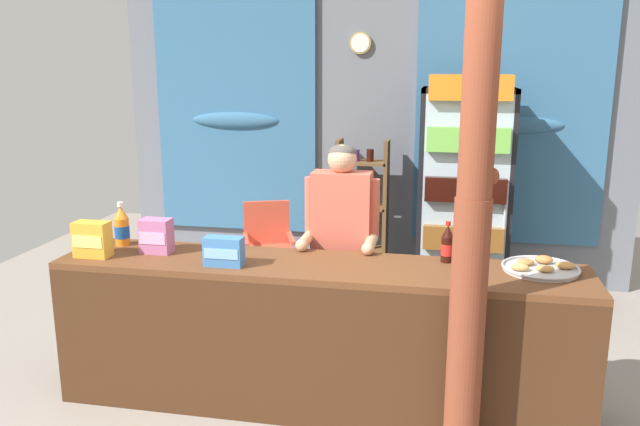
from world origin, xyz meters
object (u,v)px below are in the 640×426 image
Objects in this scene: stall_counter at (314,326)px; pastry_tray at (541,267)px; timber_post at (473,210)px; snack_box_choco_powder at (92,239)px; bottle_shelf_rack at (362,211)px; drink_fridge at (464,181)px; snack_box_biscuit at (224,252)px; soda_bottle_orange_soda at (122,227)px; soda_bottle_cola at (447,245)px; plastic_lawn_chair at (268,244)px; shopkeeper at (341,232)px; snack_box_wafer at (156,236)px.

stall_counter is 7.26× the size of pastry_tray.
timber_post reaches higher than snack_box_choco_powder.
bottle_shelf_rack is (-0.88, 2.67, -0.65)m from timber_post.
stall_counter is at bearing -113.30° from drink_fridge.
snack_box_biscuit is 1.83m from pastry_tray.
soda_bottle_cola is at bearing 0.91° from soda_bottle_orange_soda.
snack_box_biscuit reaches higher than plastic_lawn_chair.
bottle_shelf_rack is at bearing 162.74° from drink_fridge.
plastic_lawn_chair is at bearing -174.26° from drink_fridge.
soda_bottle_cola is (-0.11, 0.61, -0.35)m from timber_post.
plastic_lawn_chair is at bearing 98.38° from snack_box_biscuit.
snack_box_biscuit is (-1.28, -0.33, -0.02)m from soda_bottle_cola.
plastic_lawn_chair is 2.06m from snack_box_choco_powder.
shopkeeper is 1.19m from snack_box_wafer.
snack_box_choco_powder is at bearing -179.81° from stall_counter.
soda_bottle_cola is (0.69, -0.32, 0.04)m from shopkeeper.
plastic_lawn_chair is 3.45× the size of soda_bottle_cola.
soda_bottle_cola is 0.57× the size of pastry_tray.
stall_counter is 0.68m from snack_box_biscuit.
timber_post is 13.09× the size of snack_box_choco_powder.
timber_post reaches higher than bottle_shelf_rack.
drink_fridge is 2.87m from soda_bottle_orange_soda.
plastic_lawn_chair is (-0.82, 1.90, -0.07)m from stall_counter.
shopkeeper is at bearing 23.25° from snack_box_wafer.
snack_box_wafer reaches higher than stall_counter.
plastic_lawn_chair is at bearing 72.36° from soda_bottle_orange_soda.
timber_post is 0.82m from pastry_tray.
pastry_tray is (0.42, 0.54, -0.44)m from timber_post.
soda_bottle_cola reaches higher than pastry_tray.
plastic_lawn_chair is at bearing 124.37° from shopkeeper.
pastry_tray is at bearing -0.78° from soda_bottle_orange_soda.
timber_post reaches higher than plastic_lawn_chair.
drink_fridge is at bearing 101.87° from pastry_tray.
bottle_shelf_rack is 0.94m from plastic_lawn_chair.
shopkeeper is 7.15× the size of snack_box_choco_powder.
snack_box_wafer reaches higher than plastic_lawn_chair.
shopkeeper reaches higher than plastic_lawn_chair.
snack_box_wafer is (-1.79, -0.15, 0.00)m from soda_bottle_cola.
bottle_shelf_rack reaches higher than snack_box_biscuit.
drink_fridge is 1.68m from shopkeeper.
shopkeeper is at bearing 130.71° from timber_post.
stall_counter is 2.26× the size of bottle_shelf_rack.
snack_box_biscuit is at bearing -19.11° from snack_box_wafer.
plastic_lawn_chair is at bearing 134.42° from soda_bottle_cola.
soda_bottle_cola reaches higher than plastic_lawn_chair.
soda_bottle_orange_soda reaches higher than soda_bottle_cola.
snack_box_biscuit reaches higher than pastry_tray.
soda_bottle_cola is 1.09× the size of snack_box_biscuit.
snack_box_biscuit is (-0.53, -0.02, 0.43)m from stall_counter.
shopkeeper reaches higher than snack_box_choco_powder.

